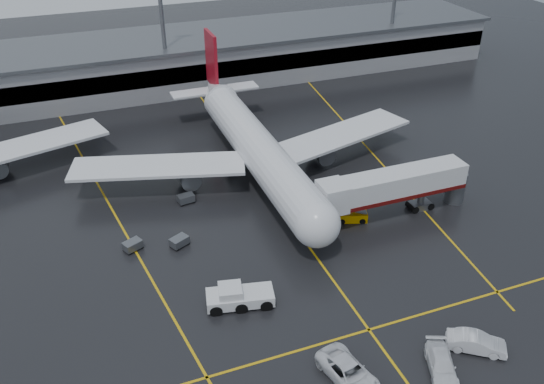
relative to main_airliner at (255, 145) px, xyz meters
name	(u,v)px	position (x,y,z in m)	size (l,w,h in m)	color
ground	(281,209)	(0.00, -9.70, -4.21)	(220.00, 220.00, 0.00)	black
apron_line_centre	(281,209)	(0.00, -9.70, -4.20)	(0.25, 90.00, 0.02)	gold
apron_line_stop	(369,330)	(0.00, -31.70, -4.20)	(60.00, 0.25, 0.02)	gold
apron_line_left	(106,199)	(-20.00, 0.30, -4.20)	(0.25, 70.00, 0.02)	gold
apron_line_right	(370,150)	(18.00, 0.30, -4.20)	(0.25, 70.00, 0.02)	gold
terminal	(187,59)	(0.00, 38.23, 0.11)	(122.00, 19.00, 8.60)	gray
light_mast_mid	(161,13)	(-5.00, 32.30, 10.27)	(3.00, 1.20, 25.45)	#595B60
main_airliner	(255,145)	(0.00, 0.00, 0.00)	(48.80, 45.60, 14.10)	silver
jet_bridge	(394,187)	(11.87, -15.70, -0.28)	(19.90, 3.40, 6.05)	silver
pushback_tractor	(238,297)	(-10.24, -24.09, -3.28)	(6.93, 4.01, 2.33)	silver
belt_loader	(352,216)	(6.90, -15.03, -3.64)	(3.94, 2.67, 2.31)	#DD9700
service_van_a	(349,373)	(-4.47, -36.17, -3.33)	(2.92, 6.34, 1.76)	white
service_van_b	(441,364)	(3.33, -38.09, -3.45)	(2.14, 5.26, 1.53)	white
service_van_c	(476,343)	(7.62, -37.19, -3.35)	(1.81, 5.19, 1.71)	silver
baggage_cart_a	(179,241)	(-13.48, -12.71, -3.58)	(2.37, 2.06, 1.12)	#595B60
baggage_cart_b	(133,245)	(-18.46, -11.57, -3.58)	(2.36, 2.02, 1.12)	#595B60
baggage_cart_c	(186,198)	(-10.66, -4.13, -3.58)	(2.18, 1.59, 1.12)	#595B60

